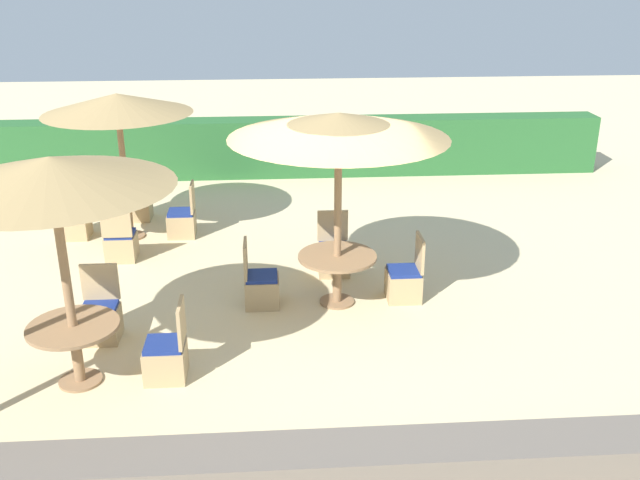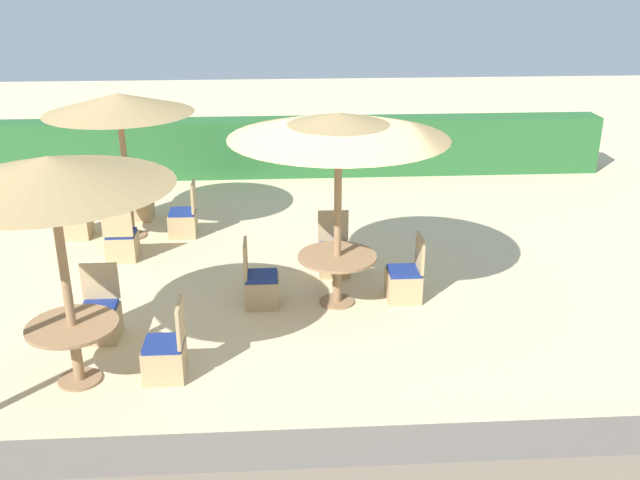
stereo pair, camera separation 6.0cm
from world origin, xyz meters
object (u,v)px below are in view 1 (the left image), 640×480
(patio_chair_front_left_north, at_px, (101,319))
(parasol_center, at_px, (339,126))
(round_table_front_left, at_px, (75,338))
(patio_chair_center_north, at_px, (334,257))
(patio_chair_center_west, at_px, (261,287))
(patio_chair_center_east, at_px, (405,281))
(patio_chair_front_left_east, at_px, (167,357))
(parasol_back_left, at_px, (117,104))
(patio_chair_back_left_west, at_px, (74,223))
(patio_chair_back_left_east, at_px, (183,221))
(round_table_back_left, at_px, (128,206))
(patio_chair_back_left_north, at_px, (138,205))
(patio_chair_back_left_south, at_px, (121,244))
(round_table_center, at_px, (337,265))
(parasol_front_left, at_px, (51,173))

(patio_chair_front_left_north, relative_size, parasol_center, 0.33)
(round_table_front_left, relative_size, patio_chair_center_north, 1.08)
(round_table_front_left, distance_m, patio_chair_center_west, 2.71)
(patio_chair_front_left_north, height_order, patio_chair_center_east, same)
(patio_chair_front_left_east, height_order, patio_chair_center_east, same)
(parasol_back_left, xyz_separation_m, patio_chair_back_left_west, (-0.94, 0.04, -2.01))
(patio_chair_center_north, height_order, patio_chair_center_east, same)
(round_table_front_left, xyz_separation_m, patio_chair_front_left_east, (0.98, 0.03, -0.29))
(parasol_back_left, bearing_deg, parasol_center, -39.74)
(patio_chair_back_left_east, bearing_deg, patio_chair_back_left_west, 88.32)
(patio_chair_back_left_west, bearing_deg, patio_chair_back_left_east, 88.32)
(patio_chair_back_left_west, xyz_separation_m, patio_chair_center_east, (5.17, -2.72, 0.00))
(round_table_front_left, xyz_separation_m, patio_chair_center_west, (2.02, 1.78, -0.29))
(patio_chair_center_north, relative_size, patio_chair_center_west, 1.00)
(round_table_back_left, bearing_deg, patio_chair_front_left_east, -75.01)
(patio_chair_back_left_north, distance_m, patio_chair_back_left_west, 1.27)
(parasol_center, bearing_deg, patio_chair_back_left_south, 151.70)
(patio_chair_center_west, xyz_separation_m, patio_chair_center_east, (1.99, 0.04, 0.00))
(parasol_back_left, xyz_separation_m, patio_chair_back_left_east, (0.89, -0.01, -2.01))
(parasol_back_left, xyz_separation_m, round_table_back_left, (0.00, 0.00, -1.72))
(patio_chair_back_left_west, relative_size, patio_chair_front_left_east, 1.00)
(round_table_center, bearing_deg, patio_chair_back_left_east, 131.32)
(patio_chair_front_left_north, bearing_deg, round_table_center, -165.57)
(patio_chair_front_left_east, xyz_separation_m, patio_chair_center_west, (1.04, 1.75, 0.00))
(patio_chair_center_east, bearing_deg, parasol_front_left, 114.43)
(patio_chair_back_left_north, relative_size, patio_chair_center_west, 1.00)
(patio_chair_center_north, bearing_deg, patio_chair_back_left_north, -38.42)
(round_table_front_left, height_order, patio_chair_front_left_east, patio_chair_front_left_east)
(patio_chair_front_left_east, bearing_deg, round_table_front_left, 91.70)
(round_table_back_left, bearing_deg, patio_chair_back_left_north, 90.28)
(parasol_front_left, relative_size, patio_chair_center_north, 2.81)
(parasol_front_left, xyz_separation_m, round_table_front_left, (0.00, 0.00, -1.88))
(patio_chair_back_left_west, xyz_separation_m, patio_chair_center_north, (4.27, -1.78, 0.00))
(patio_chair_front_left_north, xyz_separation_m, patio_chair_center_east, (3.98, 0.84, 0.00))
(parasol_back_left, height_order, patio_chair_back_left_north, parasol_back_left)
(parasol_center, bearing_deg, round_table_center, 0.00)
(round_table_back_left, bearing_deg, round_table_center, -39.74)
(parasol_front_left, xyz_separation_m, patio_chair_center_west, (2.02, 1.78, -2.18))
(parasol_center, relative_size, patio_chair_center_east, 3.05)
(patio_chair_back_left_west, bearing_deg, patio_chair_center_north, 67.37)
(round_table_back_left, xyz_separation_m, round_table_center, (3.29, -2.73, 0.01))
(patio_chair_front_left_north, distance_m, parasol_center, 3.83)
(parasol_front_left, bearing_deg, round_table_back_left, 92.81)
(round_table_back_left, height_order, patio_chair_back_left_east, patio_chair_back_left_east)
(patio_chair_back_left_west, height_order, parasol_front_left, parasol_front_left)
(parasol_back_left, distance_m, patio_chair_back_left_east, 2.20)
(round_table_back_left, height_order, patio_chair_front_left_north, patio_chair_front_left_north)
(patio_chair_back_left_north, height_order, patio_chair_back_left_south, same)
(patio_chair_back_left_west, bearing_deg, parasol_front_left, 14.31)
(patio_chair_back_left_south, height_order, parasol_center, parasol_center)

